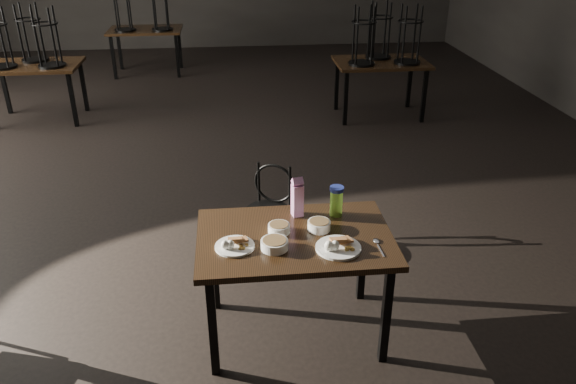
{
  "coord_description": "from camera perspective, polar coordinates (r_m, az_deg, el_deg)",
  "views": [
    {
      "loc": [
        0.38,
        -5.74,
        2.54
      ],
      "look_at": [
        0.74,
        -2.42,
        0.85
      ],
      "focal_mm": 35.0,
      "sensor_mm": 36.0,
      "label": 1
    }
  ],
  "objects": [
    {
      "name": "main_table",
      "position": [
        3.49,
        0.69,
        -5.57
      ],
      "size": [
        1.2,
        0.8,
        0.75
      ],
      "color": "black",
      "rests_on": "ground"
    },
    {
      "name": "plate_left",
      "position": [
        3.34,
        -5.48,
        -5.33
      ],
      "size": [
        0.24,
        0.24,
        0.08
      ],
      "color": "white",
      "rests_on": "main_table"
    },
    {
      "name": "plate_right",
      "position": [
        3.32,
        5.11,
        -5.46
      ],
      "size": [
        0.27,
        0.27,
        0.09
      ],
      "color": "white",
      "rests_on": "main_table"
    },
    {
      "name": "bowl_near",
      "position": [
        3.47,
        -0.93,
        -3.67
      ],
      "size": [
        0.14,
        0.14,
        0.05
      ],
      "color": "white",
      "rests_on": "main_table"
    },
    {
      "name": "bowl_far",
      "position": [
        3.51,
        3.17,
        -3.37
      ],
      "size": [
        0.14,
        0.14,
        0.06
      ],
      "color": "white",
      "rests_on": "main_table"
    },
    {
      "name": "bowl_big",
      "position": [
        3.31,
        -1.39,
        -5.31
      ],
      "size": [
        0.16,
        0.16,
        0.06
      ],
      "color": "white",
      "rests_on": "main_table"
    },
    {
      "name": "juice_carton",
      "position": [
        3.62,
        0.95,
        -0.61
      ],
      "size": [
        0.08,
        0.08,
        0.27
      ],
      "color": "#981B7C",
      "rests_on": "main_table"
    },
    {
      "name": "water_bottle",
      "position": [
        3.64,
        4.94,
        -0.88
      ],
      "size": [
        0.1,
        0.1,
        0.2
      ],
      "color": "#A0F247",
      "rests_on": "main_table"
    },
    {
      "name": "spoon",
      "position": [
        3.42,
        9.03,
        -5.07
      ],
      "size": [
        0.04,
        0.2,
        0.01
      ],
      "color": "silver",
      "rests_on": "main_table"
    },
    {
      "name": "bentwood_chair",
      "position": [
        4.48,
        -1.8,
        -1.12
      ],
      "size": [
        0.4,
        0.39,
        0.74
      ],
      "rotation": [
        0.0,
        0.0,
        -0.43
      ],
      "color": "black",
      "rests_on": "ground"
    },
    {
      "name": "bg_table_left",
      "position": [
        8.1,
        -24.67,
        11.89
      ],
      "size": [
        1.2,
        0.8,
        1.48
      ],
      "color": "black",
      "rests_on": "ground"
    },
    {
      "name": "bg_table_right",
      "position": [
        7.66,
        9.49,
        13.17
      ],
      "size": [
        1.2,
        0.8,
        1.48
      ],
      "color": "black",
      "rests_on": "ground"
    },
    {
      "name": "bg_table_far",
      "position": [
        10.0,
        -14.34,
        15.74
      ],
      "size": [
        1.2,
        0.8,
        1.48
      ],
      "color": "black",
      "rests_on": "ground"
    }
  ]
}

